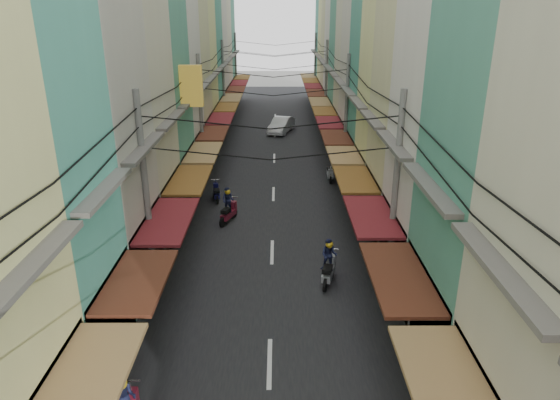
{
  "coord_description": "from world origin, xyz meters",
  "views": [
    {
      "loc": [
        0.29,
        -15.38,
        10.93
      ],
      "look_at": [
        0.38,
        5.8,
        2.77
      ],
      "focal_mm": 32.0,
      "sensor_mm": 36.0,
      "label": 1
    }
  ],
  "objects_px": {
    "market_umbrella": "(443,295)",
    "traffic_sign": "(412,292)",
    "bicycle": "(501,371)",
    "white_car": "(281,133)"
  },
  "relations": [
    {
      "from": "market_umbrella",
      "to": "traffic_sign",
      "type": "xyz_separation_m",
      "value": [
        -1.07,
        -0.01,
        0.1
      ]
    },
    {
      "from": "traffic_sign",
      "to": "bicycle",
      "type": "bearing_deg",
      "value": -29.13
    },
    {
      "from": "bicycle",
      "to": "white_car",
      "type": "bearing_deg",
      "value": 8.49
    },
    {
      "from": "traffic_sign",
      "to": "market_umbrella",
      "type": "bearing_deg",
      "value": 0.43
    },
    {
      "from": "bicycle",
      "to": "market_umbrella",
      "type": "height_order",
      "value": "market_umbrella"
    },
    {
      "from": "white_car",
      "to": "market_umbrella",
      "type": "relative_size",
      "value": 2.33
    },
    {
      "from": "traffic_sign",
      "to": "white_car",
      "type": "bearing_deg",
      "value": 97.56
    },
    {
      "from": "white_car",
      "to": "market_umbrella",
      "type": "height_order",
      "value": "market_umbrella"
    },
    {
      "from": "white_car",
      "to": "traffic_sign",
      "type": "distance_m",
      "value": 31.86
    },
    {
      "from": "white_car",
      "to": "bicycle",
      "type": "distance_m",
      "value": 33.75
    }
  ]
}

